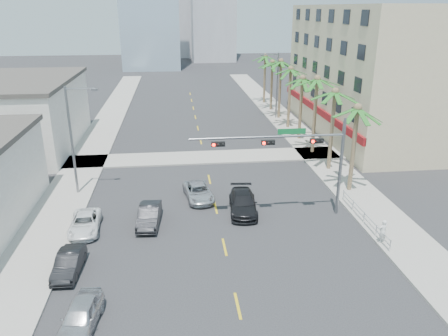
# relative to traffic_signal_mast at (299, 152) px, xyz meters

# --- Properties ---
(ground) EXTENTS (260.00, 260.00, 0.00)m
(ground) POSITION_rel_traffic_signal_mast_xyz_m (-5.78, -7.95, -5.06)
(ground) COLOR #262628
(ground) RESTS_ON ground
(sidewalk_right) EXTENTS (4.00, 120.00, 0.15)m
(sidewalk_right) POSITION_rel_traffic_signal_mast_xyz_m (6.22, 12.05, -4.99)
(sidewalk_right) COLOR gray
(sidewalk_right) RESTS_ON ground
(sidewalk_left) EXTENTS (4.00, 120.00, 0.15)m
(sidewalk_left) POSITION_rel_traffic_signal_mast_xyz_m (-17.78, 12.05, -4.99)
(sidewalk_left) COLOR gray
(sidewalk_left) RESTS_ON ground
(sidewalk_cross) EXTENTS (80.00, 4.00, 0.15)m
(sidewalk_cross) POSITION_rel_traffic_signal_mast_xyz_m (-5.78, 14.05, -4.99)
(sidewalk_cross) COLOR gray
(sidewalk_cross) RESTS_ON ground
(building_right) EXTENTS (15.25, 28.00, 15.00)m
(building_right) POSITION_rel_traffic_signal_mast_xyz_m (16.21, 22.05, 2.43)
(building_right) COLOR #CDB890
(building_right) RESTS_ON ground
(building_left_far) EXTENTS (11.00, 18.00, 7.20)m
(building_left_far) POSITION_rel_traffic_signal_mast_xyz_m (-25.28, 20.05, -1.46)
(building_left_far) COLOR beige
(building_left_far) RESTS_ON ground
(traffic_signal_mast) EXTENTS (11.12, 0.54, 7.20)m
(traffic_signal_mast) POSITION_rel_traffic_signal_mast_xyz_m (0.00, 0.00, 0.00)
(traffic_signal_mast) COLOR slate
(traffic_signal_mast) RESTS_ON ground
(palm_tree_0) EXTENTS (4.80, 4.80, 7.80)m
(palm_tree_0) POSITION_rel_traffic_signal_mast_xyz_m (5.82, 4.05, 2.02)
(palm_tree_0) COLOR brown
(palm_tree_0) RESTS_ON ground
(palm_tree_1) EXTENTS (4.80, 4.80, 8.16)m
(palm_tree_1) POSITION_rel_traffic_signal_mast_xyz_m (5.82, 9.25, 2.37)
(palm_tree_1) COLOR brown
(palm_tree_1) RESTS_ON ground
(palm_tree_2) EXTENTS (4.80, 4.80, 8.52)m
(palm_tree_2) POSITION_rel_traffic_signal_mast_xyz_m (5.82, 14.45, 2.72)
(palm_tree_2) COLOR brown
(palm_tree_2) RESTS_ON ground
(palm_tree_3) EXTENTS (4.80, 4.80, 7.80)m
(palm_tree_3) POSITION_rel_traffic_signal_mast_xyz_m (5.82, 19.65, 2.02)
(palm_tree_3) COLOR brown
(palm_tree_3) RESTS_ON ground
(palm_tree_4) EXTENTS (4.80, 4.80, 8.16)m
(palm_tree_4) POSITION_rel_traffic_signal_mast_xyz_m (5.82, 24.85, 2.37)
(palm_tree_4) COLOR brown
(palm_tree_4) RESTS_ON ground
(palm_tree_5) EXTENTS (4.80, 4.80, 8.52)m
(palm_tree_5) POSITION_rel_traffic_signal_mast_xyz_m (5.82, 30.05, 2.72)
(palm_tree_5) COLOR brown
(palm_tree_5) RESTS_ON ground
(palm_tree_6) EXTENTS (4.80, 4.80, 7.80)m
(palm_tree_6) POSITION_rel_traffic_signal_mast_xyz_m (5.82, 35.25, 2.02)
(palm_tree_6) COLOR brown
(palm_tree_6) RESTS_ON ground
(palm_tree_7) EXTENTS (4.80, 4.80, 8.16)m
(palm_tree_7) POSITION_rel_traffic_signal_mast_xyz_m (5.82, 40.45, 2.37)
(palm_tree_7) COLOR brown
(palm_tree_7) RESTS_ON ground
(streetlight_left) EXTENTS (2.55, 0.25, 9.00)m
(streetlight_left) POSITION_rel_traffic_signal_mast_xyz_m (-16.78, 6.05, -0.00)
(streetlight_left) COLOR slate
(streetlight_left) RESTS_ON ground
(streetlight_right) EXTENTS (2.55, 0.25, 9.00)m
(streetlight_right) POSITION_rel_traffic_signal_mast_xyz_m (5.21, 30.05, -0.00)
(streetlight_right) COLOR slate
(streetlight_right) RESTS_ON ground
(guardrail) EXTENTS (0.08, 8.08, 1.00)m
(guardrail) POSITION_rel_traffic_signal_mast_xyz_m (4.52, -1.95, -4.39)
(guardrail) COLOR silver
(guardrail) RESTS_ON ground
(car_parked_near) EXTENTS (1.99, 4.09, 1.35)m
(car_parked_near) POSITION_rel_traffic_signal_mast_xyz_m (-13.58, -10.72, -4.39)
(car_parked_near) COLOR silver
(car_parked_near) RESTS_ON ground
(car_parked_mid) EXTENTS (1.45, 3.80, 1.24)m
(car_parked_mid) POSITION_rel_traffic_signal_mast_xyz_m (-15.18, -5.76, -4.44)
(car_parked_mid) COLOR black
(car_parked_mid) RESTS_ON ground
(car_parked_far) EXTENTS (2.21, 4.38, 1.19)m
(car_parked_far) POSITION_rel_traffic_signal_mast_xyz_m (-15.18, -0.65, -4.47)
(car_parked_far) COLOR white
(car_parked_far) RESTS_ON ground
(car_lane_left) EXTENTS (1.76, 4.26, 1.37)m
(car_lane_left) POSITION_rel_traffic_signal_mast_xyz_m (-10.78, -0.13, -4.38)
(car_lane_left) COLOR black
(car_lane_left) RESTS_ON ground
(car_lane_center) EXTENTS (2.62, 4.65, 1.23)m
(car_lane_center) POSITION_rel_traffic_signal_mast_xyz_m (-7.00, 3.86, -4.45)
(car_lane_center) COLOR silver
(car_lane_center) RESTS_ON ground
(car_lane_right) EXTENTS (2.42, 5.10, 1.43)m
(car_lane_right) POSITION_rel_traffic_signal_mast_xyz_m (-3.78, 1.13, -4.34)
(car_lane_right) COLOR black
(car_lane_right) RESTS_ON ground
(pedestrian) EXTENTS (0.68, 0.54, 1.63)m
(pedestrian) POSITION_rel_traffic_signal_mast_xyz_m (4.52, -4.79, -4.10)
(pedestrian) COLOR white
(pedestrian) RESTS_ON sidewalk_right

